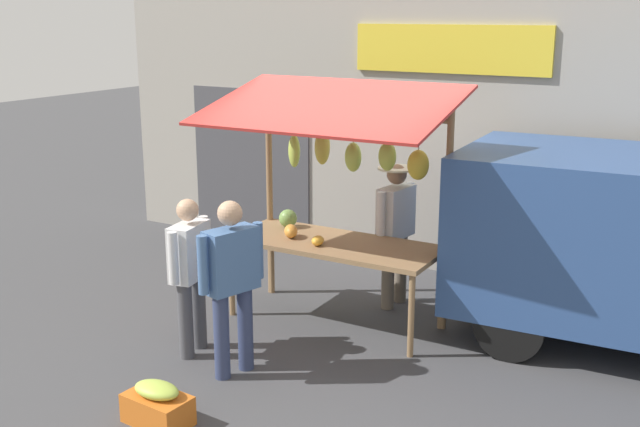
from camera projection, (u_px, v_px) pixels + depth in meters
name	position (u px, v px, depth m)	size (l,w,h in m)	color
ground_plane	(334.00, 321.00, 8.13)	(40.00, 40.00, 0.00)	#424244
street_backdrop	(416.00, 134.00, 9.55)	(9.00, 0.30, 3.40)	#9E998E
market_stall	(336.00, 178.00, 7.78)	(2.50, 1.46, 2.50)	olive
vendor_with_sunhat	(396.00, 224.00, 8.35)	(0.41, 0.68, 1.60)	#726656
shopper_with_ponytail	(190.00, 267.00, 7.18)	(0.29, 0.66, 1.52)	#4C4C51
shopper_with_shopping_bag	(232.00, 276.00, 6.73)	(0.35, 0.67, 1.61)	navy
produce_crate_near	(158.00, 405.00, 6.08)	(0.56, 0.36, 0.35)	#D1661E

